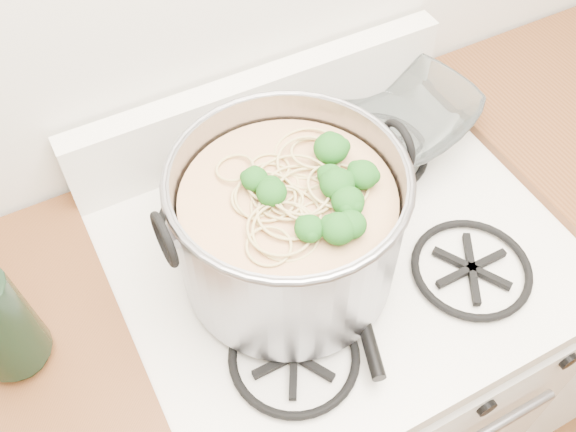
{
  "coord_description": "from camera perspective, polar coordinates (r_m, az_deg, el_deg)",
  "views": [
    {
      "loc": [
        -0.38,
        0.74,
        1.82
      ],
      "look_at": [
        -0.11,
        1.26,
        1.06
      ],
      "focal_mm": 40.0,
      "sensor_mm": 36.0,
      "label": 1
    }
  ],
  "objects": [
    {
      "name": "glass_bowl",
      "position": [
        1.29,
        9.04,
        8.36
      ],
      "size": [
        0.15,
        0.15,
        0.03
      ],
      "primitive_type": "imported",
      "rotation": [
        0.0,
        0.0,
        0.32
      ],
      "color": "white",
      "rests_on": "gas_range"
    },
    {
      "name": "spatula",
      "position": [
        1.09,
        4.71,
        -2.05
      ],
      "size": [
        0.37,
        0.38,
        0.02
      ],
      "primitive_type": null,
      "rotation": [
        0.0,
        0.0,
        -0.31
      ],
      "color": "black",
      "rests_on": "gas_range"
    },
    {
      "name": "stock_pot",
      "position": [
        0.98,
        0.0,
        -0.96
      ],
      "size": [
        0.39,
        0.36,
        0.24
      ],
      "color": "gray",
      "rests_on": "gas_range"
    },
    {
      "name": "gas_range",
      "position": [
        1.53,
        3.51,
        -12.83
      ],
      "size": [
        0.76,
        0.66,
        0.92
      ],
      "color": "white",
      "rests_on": "ground"
    }
  ]
}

